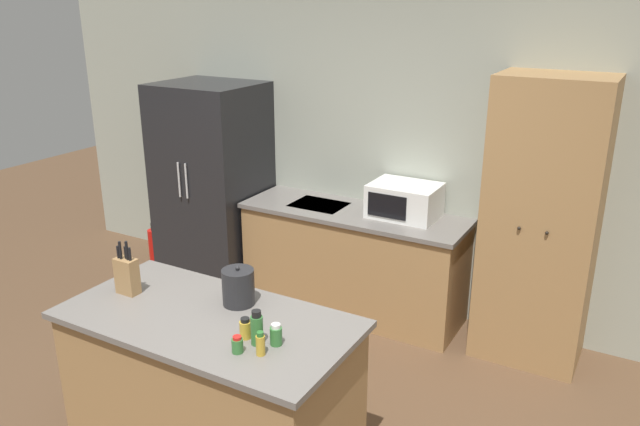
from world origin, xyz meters
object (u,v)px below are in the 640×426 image
object	(u,v)px
microwave	(405,200)
spice_bottle_short_red	(260,344)
spice_bottle_amber_oil	(237,345)
kettle	(238,287)
spice_bottle_pale_salt	(245,329)
spice_bottle_green_herb	(276,335)
fire_extinguisher	(156,249)
pantry_cabinet	(541,224)
spice_bottle_tall_dark	(257,329)
refrigerator	(213,185)
knife_block	(127,275)

from	to	relation	value
microwave	spice_bottle_short_red	bearing A→B (deg)	-84.96
spice_bottle_amber_oil	kettle	size ratio (longest dim) A/B	0.38
spice_bottle_short_red	spice_bottle_pale_salt	distance (m)	0.18
spice_bottle_amber_oil	spice_bottle_green_herb	size ratio (longest dim) A/B	0.77
spice_bottle_pale_salt	fire_extinguisher	distance (m)	3.17
pantry_cabinet	spice_bottle_short_red	distance (m)	2.36
spice_bottle_pale_salt	spice_bottle_tall_dark	bearing A→B (deg)	-12.66
pantry_cabinet	spice_bottle_tall_dark	size ratio (longest dim) A/B	11.38
fire_extinguisher	microwave	bearing A→B (deg)	7.00
spice_bottle_tall_dark	spice_bottle_short_red	world-z (taller)	spice_bottle_tall_dark
spice_bottle_amber_oil	fire_extinguisher	size ratio (longest dim) A/B	0.18
spice_bottle_tall_dark	spice_bottle_pale_salt	bearing A→B (deg)	167.34
spice_bottle_pale_salt	refrigerator	bearing A→B (deg)	132.19
microwave	fire_extinguisher	world-z (taller)	microwave
spice_bottle_amber_oil	spice_bottle_pale_salt	xyz separation A→B (m)	(-0.05, 0.13, 0.01)
pantry_cabinet	spice_bottle_tall_dark	distance (m)	2.32
spice_bottle_short_red	spice_bottle_amber_oil	bearing A→B (deg)	-161.12
kettle	fire_extinguisher	distance (m)	2.84
microwave	pantry_cabinet	bearing A→B (deg)	-2.60
kettle	spice_bottle_pale_salt	bearing A→B (deg)	-48.33
microwave	spice_bottle_tall_dark	distance (m)	2.18
spice_bottle_tall_dark	spice_bottle_short_red	distance (m)	0.10
knife_block	spice_bottle_amber_oil	xyz separation A→B (m)	(0.91, -0.20, -0.07)
spice_bottle_tall_dark	fire_extinguisher	xyz separation A→B (m)	(-2.53, 1.88, -0.79)
knife_block	spice_bottle_pale_salt	bearing A→B (deg)	-4.67
refrigerator	microwave	distance (m)	1.78
knife_block	spice_bottle_short_red	xyz separation A→B (m)	(1.02, -0.16, -0.06)
spice_bottle_tall_dark	fire_extinguisher	bearing A→B (deg)	143.37
microwave	spice_bottle_green_herb	xyz separation A→B (m)	(0.21, -2.14, -0.04)
spice_bottle_short_red	spice_bottle_green_herb	size ratio (longest dim) A/B	1.09
spice_bottle_green_herb	kettle	world-z (taller)	kettle
microwave	spice_bottle_amber_oil	xyz separation A→B (m)	(0.09, -2.29, -0.05)
pantry_cabinet	spice_bottle_short_red	bearing A→B (deg)	-110.71
refrigerator	spice_bottle_pale_salt	size ratio (longest dim) A/B	16.84
pantry_cabinet	knife_block	bearing A→B (deg)	-132.25
spice_bottle_green_herb	kettle	xyz separation A→B (m)	(-0.41, 0.25, 0.05)
kettle	pantry_cabinet	bearing A→B (deg)	56.19
pantry_cabinet	spice_bottle_green_herb	xyz separation A→B (m)	(-0.82, -2.09, -0.05)
pantry_cabinet	fire_extinguisher	size ratio (longest dim) A/B	4.24
spice_bottle_tall_dark	spice_bottle_amber_oil	distance (m)	0.12
knife_block	spice_bottle_green_herb	world-z (taller)	knife_block
knife_block	fire_extinguisher	size ratio (longest dim) A/B	0.66
spice_bottle_tall_dark	kettle	world-z (taller)	kettle
fire_extinguisher	spice_bottle_short_red	bearing A→B (deg)	-36.91
pantry_cabinet	spice_bottle_pale_salt	world-z (taller)	pantry_cabinet
knife_block	spice_bottle_green_herb	xyz separation A→B (m)	(1.03, -0.05, -0.06)
spice_bottle_pale_salt	fire_extinguisher	size ratio (longest dim) A/B	0.22
spice_bottle_amber_oil	spice_bottle_pale_salt	distance (m)	0.14
spice_bottle_amber_oil	spice_bottle_pale_salt	size ratio (longest dim) A/B	0.79
microwave	spice_bottle_green_herb	distance (m)	2.15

